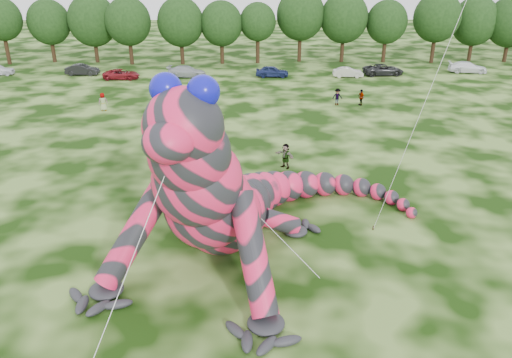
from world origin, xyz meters
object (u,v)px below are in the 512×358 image
Objects in this scene: tree_4 at (50,31)px; car_6 at (383,70)px; car_3 at (187,72)px; tree_3 at (4,31)px; tree_10 at (300,26)px; tree_9 at (258,33)px; tree_15 at (510,29)px; inflatable_gecko at (230,154)px; tree_13 at (436,28)px; spectator_1 at (217,122)px; tree_12 at (386,31)px; car_2 at (121,74)px; spectator_4 at (103,102)px; tree_8 at (222,32)px; tree_7 at (181,31)px; spectator_2 at (337,97)px; car_4 at (272,71)px; tree_6 at (129,31)px; tree_5 at (94,29)px; car_5 at (348,72)px; car_1 at (82,70)px; tree_11 at (344,27)px; car_7 at (468,67)px; tree_14 at (474,29)px; spectator_5 at (285,156)px; spectator_3 at (361,97)px.

tree_4 is 48.55m from car_6.
car_3 is at bearing 87.12° from car_6.
tree_10 is at bearing 2.01° from tree_3.
tree_15 is (37.41, 0.43, 0.48)m from tree_9.
inflatable_gecko is at bearing 151.46° from car_6.
spectator_1 is (-30.32, -32.77, -4.21)m from tree_13.
tree_12 is (12.62, -0.84, -0.77)m from tree_10.
car_2 is at bearing -147.85° from tree_9.
inflatable_gecko is 29.61m from spectator_4.
tree_15 is at bearing 1.05° from tree_8.
tree_10 reaches higher than tree_7.
car_6 is (18.95, 42.86, -4.22)m from inflatable_gecko.
spectator_2 is at bearing -101.39° from spectator_1.
car_4 is at bearing 103.01° from inflatable_gecko.
tree_6 reaches higher than car_6.
tree_3 is at bearing -173.80° from tree_5.
tree_13 is (31.35, 0.14, 0.59)m from tree_8.
tree_10 is (17.48, 1.77, 0.51)m from tree_7.
car_4 is 23.94m from spectator_4.
tree_5 is at bearing 71.10° from car_6.
tree_5 is 5.75× the size of spectator_1.
tree_15 is 23.37m from car_6.
spectator_1 is at bearing -66.03° from tree_6.
car_5 is 5.07m from car_6.
car_1 is at bearing 144.19° from spectator_2.
car_4 is (25.88, -11.19, -4.17)m from tree_5.
car_7 is (15.70, -8.56, -4.30)m from tree_11.
tree_15 reaches higher than car_5.
spectator_2 is (-24.54, -25.72, -3.82)m from tree_14.
tree_14 is 1.87× the size of car_3.
spectator_5 is at bearing -88.38° from tree_9.
inflatable_gecko reaches higher than tree_6.
car_1 is 37.39m from spectator_3.
spectator_1 is (-5.94, -22.89, 0.12)m from car_4.
tree_11 is at bearing 70.04° from spectator_2.
tree_8 is at bearing 63.19° from car_6.
tree_14 reaches higher than tree_8.
car_1 is at bearing -155.90° from tree_8.
spectator_2 is (26.48, -23.69, -3.87)m from tree_6.
car_6 is at bearing -146.25° from tree_14.
tree_3 reaches higher than car_2.
tree_7 reaches higher than spectator_1.
car_2 is (5.77, -2.64, -0.08)m from car_1.
tree_13 is (28.49, 51.87, 0.11)m from inflatable_gecko.
spectator_3 is (15.61, -24.05, -3.64)m from tree_8.
tree_14 is at bearing 37.32° from spectator_2.
tree_11 is 39.69m from spectator_4.
car_3 is (-28.40, -10.44, -3.76)m from tree_12.
car_5 is at bearing -30.78° from tree_8.
tree_7 is at bearing -177.48° from tree_14.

